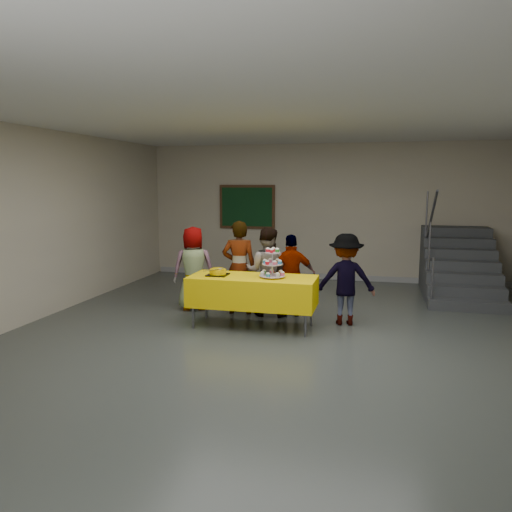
{
  "coord_description": "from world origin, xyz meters",
  "views": [
    {
      "loc": [
        1.22,
        -6.09,
        2.15
      ],
      "look_at": [
        -0.6,
        1.15,
        1.05
      ],
      "focal_mm": 35.0,
      "sensor_mm": 36.0,
      "label": 1
    }
  ],
  "objects_px": {
    "schoolchild_c": "(266,272)",
    "staircase": "(458,269)",
    "schoolchild_a": "(194,268)",
    "schoolchild_b": "(239,267)",
    "schoolchild_e": "(346,279)",
    "noticeboard": "(247,207)",
    "cupcake_stand": "(272,266)",
    "bake_table": "(253,291)",
    "schoolchild_d": "(292,275)",
    "bear_cake": "(218,271)"
  },
  "relations": [
    {
      "from": "schoolchild_c",
      "to": "staircase",
      "type": "distance_m",
      "value": 4.09
    },
    {
      "from": "schoolchild_a",
      "to": "schoolchild_b",
      "type": "xyz_separation_m",
      "value": [
        0.83,
        -0.07,
        0.06
      ]
    },
    {
      "from": "schoolchild_a",
      "to": "schoolchild_e",
      "type": "bearing_deg",
      "value": 153.04
    },
    {
      "from": "schoolchild_e",
      "to": "noticeboard",
      "type": "height_order",
      "value": "noticeboard"
    },
    {
      "from": "schoolchild_a",
      "to": "cupcake_stand",
      "type": "bearing_deg",
      "value": 131.93
    },
    {
      "from": "cupcake_stand",
      "to": "staircase",
      "type": "xyz_separation_m",
      "value": [
        3.0,
        3.19,
        -0.46
      ]
    },
    {
      "from": "noticeboard",
      "to": "cupcake_stand",
      "type": "bearing_deg",
      "value": -69.95
    },
    {
      "from": "schoolchild_c",
      "to": "schoolchild_e",
      "type": "relative_size",
      "value": 1.03
    },
    {
      "from": "bake_table",
      "to": "schoolchild_c",
      "type": "xyz_separation_m",
      "value": [
        0.04,
        0.71,
        0.16
      ]
    },
    {
      "from": "bake_table",
      "to": "cupcake_stand",
      "type": "bearing_deg",
      "value": -1.9
    },
    {
      "from": "schoolchild_c",
      "to": "schoolchild_e",
      "type": "distance_m",
      "value": 1.3
    },
    {
      "from": "schoolchild_e",
      "to": "staircase",
      "type": "distance_m",
      "value": 3.33
    },
    {
      "from": "bake_table",
      "to": "schoolchild_c",
      "type": "bearing_deg",
      "value": 86.49
    },
    {
      "from": "schoolchild_b",
      "to": "schoolchild_d",
      "type": "xyz_separation_m",
      "value": [
        0.87,
        0.05,
        -0.11
      ]
    },
    {
      "from": "schoolchild_a",
      "to": "noticeboard",
      "type": "xyz_separation_m",
      "value": [
        0.07,
        3.22,
        0.89
      ]
    },
    {
      "from": "staircase",
      "to": "schoolchild_e",
      "type": "bearing_deg",
      "value": -126.33
    },
    {
      "from": "bake_table",
      "to": "noticeboard",
      "type": "xyz_separation_m",
      "value": [
        -1.17,
        4.02,
        1.04
      ]
    },
    {
      "from": "cupcake_stand",
      "to": "bear_cake",
      "type": "relative_size",
      "value": 1.24
    },
    {
      "from": "bake_table",
      "to": "schoolchild_e",
      "type": "xyz_separation_m",
      "value": [
        1.33,
        0.5,
        0.14
      ]
    },
    {
      "from": "noticeboard",
      "to": "staircase",
      "type": "bearing_deg",
      "value": -10.59
    },
    {
      "from": "bear_cake",
      "to": "noticeboard",
      "type": "distance_m",
      "value": 4.17
    },
    {
      "from": "bake_table",
      "to": "bear_cake",
      "type": "xyz_separation_m",
      "value": [
        -0.54,
        -0.03,
        0.27
      ]
    },
    {
      "from": "cupcake_stand",
      "to": "schoolchild_b",
      "type": "relative_size",
      "value": 0.29
    },
    {
      "from": "cupcake_stand",
      "to": "schoolchild_d",
      "type": "height_order",
      "value": "schoolchild_d"
    },
    {
      "from": "bear_cake",
      "to": "bake_table",
      "type": "bearing_deg",
      "value": 3.03
    },
    {
      "from": "schoolchild_e",
      "to": "schoolchild_d",
      "type": "bearing_deg",
      "value": -26.27
    },
    {
      "from": "schoolchild_e",
      "to": "staircase",
      "type": "xyz_separation_m",
      "value": [
        1.97,
        2.68,
        -0.21
      ]
    },
    {
      "from": "bear_cake",
      "to": "schoolchild_a",
      "type": "xyz_separation_m",
      "value": [
        -0.71,
        0.82,
        -0.12
      ]
    },
    {
      "from": "schoolchild_a",
      "to": "bear_cake",
      "type": "bearing_deg",
      "value": 110.15
    },
    {
      "from": "staircase",
      "to": "noticeboard",
      "type": "relative_size",
      "value": 1.85
    },
    {
      "from": "bear_cake",
      "to": "schoolchild_d",
      "type": "distance_m",
      "value": 1.28
    },
    {
      "from": "bear_cake",
      "to": "noticeboard",
      "type": "xyz_separation_m",
      "value": [
        -0.64,
        4.05,
        0.77
      ]
    },
    {
      "from": "schoolchild_d",
      "to": "staircase",
      "type": "distance_m",
      "value": 3.73
    },
    {
      "from": "bear_cake",
      "to": "noticeboard",
      "type": "relative_size",
      "value": 0.28
    },
    {
      "from": "bear_cake",
      "to": "cupcake_stand",
      "type": "bearing_deg",
      "value": 1.26
    },
    {
      "from": "cupcake_stand",
      "to": "schoolchild_a",
      "type": "height_order",
      "value": "schoolchild_a"
    },
    {
      "from": "bear_cake",
      "to": "schoolchild_b",
      "type": "xyz_separation_m",
      "value": [
        0.12,
        0.75,
        -0.06
      ]
    },
    {
      "from": "bear_cake",
      "to": "noticeboard",
      "type": "height_order",
      "value": "noticeboard"
    },
    {
      "from": "schoolchild_a",
      "to": "schoolchild_e",
      "type": "xyz_separation_m",
      "value": [
        2.57,
        -0.29,
        -0.01
      ]
    },
    {
      "from": "schoolchild_a",
      "to": "schoolchild_b",
      "type": "bearing_deg",
      "value": 154.62
    },
    {
      "from": "cupcake_stand",
      "to": "schoolchild_d",
      "type": "xyz_separation_m",
      "value": [
        0.15,
        0.79,
        -0.28
      ]
    },
    {
      "from": "bake_table",
      "to": "bear_cake",
      "type": "height_order",
      "value": "bear_cake"
    },
    {
      "from": "cupcake_stand",
      "to": "staircase",
      "type": "bearing_deg",
      "value": 46.8
    },
    {
      "from": "schoolchild_c",
      "to": "schoolchild_b",
      "type": "bearing_deg",
      "value": -4.01
    },
    {
      "from": "cupcake_stand",
      "to": "staircase",
      "type": "distance_m",
      "value": 4.4
    },
    {
      "from": "schoolchild_c",
      "to": "noticeboard",
      "type": "xyz_separation_m",
      "value": [
        -1.21,
        3.3,
        0.88
      ]
    },
    {
      "from": "noticeboard",
      "to": "schoolchild_d",
      "type": "bearing_deg",
      "value": -63.45
    },
    {
      "from": "schoolchild_b",
      "to": "noticeboard",
      "type": "bearing_deg",
      "value": -85.67
    },
    {
      "from": "cupcake_stand",
      "to": "schoolchild_c",
      "type": "distance_m",
      "value": 0.8
    },
    {
      "from": "bake_table",
      "to": "cupcake_stand",
      "type": "height_order",
      "value": "cupcake_stand"
    }
  ]
}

